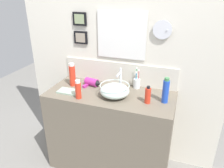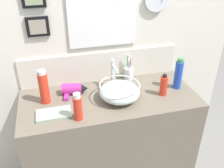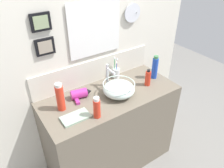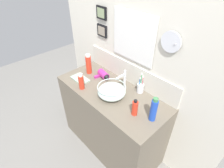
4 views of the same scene
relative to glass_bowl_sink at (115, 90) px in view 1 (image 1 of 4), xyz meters
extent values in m
plane|color=gray|center=(-0.06, 0.04, -0.91)|extent=(6.00, 6.00, 0.00)
cube|color=#6B6051|center=(-0.06, 0.04, -0.49)|extent=(1.19, 0.53, 0.85)
cube|color=silver|center=(-0.06, 0.34, 0.28)|extent=(2.08, 0.06, 2.38)
cube|color=beige|center=(-0.06, 0.30, 0.05)|extent=(1.17, 0.02, 0.22)
cube|color=white|center=(-0.04, 0.30, 0.44)|extent=(0.42, 0.01, 0.39)
cube|color=white|center=(-0.04, 0.29, 0.44)|extent=(0.48, 0.01, 0.45)
cylinder|color=silver|center=(0.34, 0.29, 0.51)|extent=(0.17, 0.01, 0.17)
cylinder|color=silver|center=(0.38, 0.30, 0.51)|extent=(0.01, 0.06, 0.01)
cube|color=black|center=(-0.46, 0.29, 0.57)|extent=(0.14, 0.02, 0.13)
cube|color=gray|center=(-0.46, 0.29, 0.57)|extent=(0.10, 0.01, 0.09)
cube|color=black|center=(-0.46, 0.29, 0.38)|extent=(0.14, 0.02, 0.13)
cube|color=gray|center=(-0.46, 0.29, 0.38)|extent=(0.10, 0.01, 0.09)
ellipsoid|color=silver|center=(0.00, 0.00, 0.00)|extent=(0.27, 0.27, 0.11)
torus|color=silver|center=(0.00, 0.00, 0.05)|extent=(0.27, 0.27, 0.01)
torus|color=#B2B7BC|center=(0.00, 0.00, -0.06)|extent=(0.10, 0.10, 0.01)
cylinder|color=silver|center=(0.00, 0.18, 0.03)|extent=(0.02, 0.02, 0.18)
cylinder|color=silver|center=(0.00, 0.12, 0.11)|extent=(0.02, 0.11, 0.02)
cylinder|color=silver|center=(0.00, 0.18, 0.14)|extent=(0.02, 0.02, 0.03)
cylinder|color=#B22D8C|center=(-0.30, 0.15, -0.02)|extent=(0.15, 0.10, 0.08)
cone|color=black|center=(-0.21, 0.13, -0.02)|extent=(0.06, 0.07, 0.07)
cube|color=#B22D8C|center=(-0.34, 0.11, -0.05)|extent=(0.05, 0.09, 0.02)
cylinder|color=silver|center=(0.15, 0.25, -0.01)|extent=(0.07, 0.07, 0.09)
cylinder|color=#D83F4C|center=(0.16, 0.25, 0.03)|extent=(0.01, 0.01, 0.17)
cube|color=white|center=(0.16, 0.25, 0.12)|extent=(0.01, 0.01, 0.02)
cylinder|color=green|center=(0.14, 0.26, 0.04)|extent=(0.01, 0.01, 0.19)
cube|color=white|center=(0.14, 0.26, 0.14)|extent=(0.01, 0.01, 0.02)
cylinder|color=blue|center=(0.14, 0.23, 0.02)|extent=(0.01, 0.01, 0.15)
cube|color=white|center=(0.14, 0.23, 0.11)|extent=(0.01, 0.01, 0.02)
cylinder|color=red|center=(0.30, -0.02, 0.01)|extent=(0.05, 0.05, 0.14)
cylinder|color=black|center=(0.30, -0.02, 0.09)|extent=(0.03, 0.03, 0.02)
cylinder|color=red|center=(-0.29, -0.14, 0.01)|extent=(0.05, 0.05, 0.15)
cylinder|color=silver|center=(-0.29, -0.14, 0.10)|extent=(0.04, 0.04, 0.03)
cylinder|color=blue|center=(0.44, 0.04, 0.04)|extent=(0.06, 0.06, 0.20)
cylinder|color=#3F7F4C|center=(0.44, 0.04, 0.15)|extent=(0.04, 0.04, 0.03)
cylinder|color=red|center=(-0.48, 0.09, 0.04)|extent=(0.06, 0.06, 0.21)
cylinder|color=silver|center=(-0.48, 0.09, 0.16)|extent=(0.05, 0.05, 0.03)
cube|color=#99B29E|center=(-0.43, -0.06, -0.05)|extent=(0.21, 0.12, 0.02)
camera|label=1|loc=(0.57, -1.68, 0.86)|focal=35.00mm
camera|label=2|loc=(-0.40, -1.33, 0.86)|focal=40.00mm
camera|label=3|loc=(-0.89, -1.22, 1.02)|focal=35.00mm
camera|label=4|loc=(0.94, -0.87, 1.03)|focal=28.00mm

